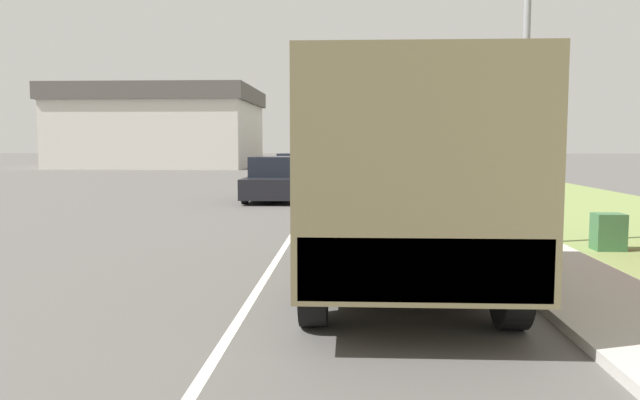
{
  "coord_description": "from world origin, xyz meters",
  "views": [
    {
      "loc": [
        1.28,
        2.97,
        2.05
      ],
      "look_at": [
        0.79,
        13.28,
        1.11
      ],
      "focal_mm": 35.0,
      "sensor_mm": 36.0,
      "label": 1
    }
  ],
  "objects_px": {
    "car_nearest_ahead": "(275,181)",
    "car_second_ahead": "(293,169)",
    "military_truck": "(399,173)",
    "lamp_post": "(517,16)",
    "car_third_ahead": "(304,161)"
  },
  "relations": [
    {
      "from": "military_truck",
      "to": "car_nearest_ahead",
      "type": "relative_size",
      "value": 1.49
    },
    {
      "from": "car_third_ahead",
      "to": "lamp_post",
      "type": "relative_size",
      "value": 0.65
    },
    {
      "from": "car_third_ahead",
      "to": "lamp_post",
      "type": "bearing_deg",
      "value": -78.79
    },
    {
      "from": "military_truck",
      "to": "car_third_ahead",
      "type": "relative_size",
      "value": 1.36
    },
    {
      "from": "car_second_ahead",
      "to": "car_third_ahead",
      "type": "height_order",
      "value": "car_third_ahead"
    },
    {
      "from": "car_second_ahead",
      "to": "military_truck",
      "type": "bearing_deg",
      "value": -81.19
    },
    {
      "from": "military_truck",
      "to": "car_second_ahead",
      "type": "relative_size",
      "value": 1.63
    },
    {
      "from": "car_nearest_ahead",
      "to": "car_second_ahead",
      "type": "relative_size",
      "value": 1.1
    },
    {
      "from": "car_second_ahead",
      "to": "lamp_post",
      "type": "distance_m",
      "value": 21.29
    },
    {
      "from": "lamp_post",
      "to": "car_third_ahead",
      "type": "bearing_deg",
      "value": 101.21
    },
    {
      "from": "car_nearest_ahead",
      "to": "lamp_post",
      "type": "bearing_deg",
      "value": -58.2
    },
    {
      "from": "car_third_ahead",
      "to": "car_second_ahead",
      "type": "bearing_deg",
      "value": -88.38
    },
    {
      "from": "military_truck",
      "to": "car_second_ahead",
      "type": "height_order",
      "value": "military_truck"
    },
    {
      "from": "military_truck",
      "to": "car_second_ahead",
      "type": "bearing_deg",
      "value": 98.81
    },
    {
      "from": "car_nearest_ahead",
      "to": "car_second_ahead",
      "type": "distance_m",
      "value": 10.38
    }
  ]
}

